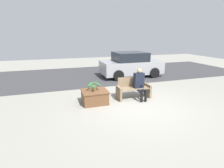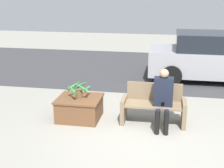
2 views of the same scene
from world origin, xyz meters
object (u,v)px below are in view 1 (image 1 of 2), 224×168
bench (133,89)px  parked_car (131,65)px  planter_box (95,96)px  person_seated (140,83)px  potted_plant (94,85)px

bench → parked_car: size_ratio=0.37×
bench → parked_car: parked_car is taller
planter_box → parked_car: parked_car is taller
bench → parked_car: (1.56, 3.78, 0.35)m
bench → person_seated: (0.20, -0.19, 0.29)m
bench → planter_box: (-1.67, -0.08, -0.12)m
potted_plant → parked_car: 5.04m
parked_car → planter_box: bearing=-130.0°
person_seated → parked_car: 4.19m
person_seated → potted_plant: 1.87m
bench → person_seated: size_ratio=1.11×
bench → planter_box: bench is taller
planter_box → potted_plant: potted_plant is taller
parked_car → potted_plant: bearing=-130.0°
person_seated → potted_plant: person_seated is taller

